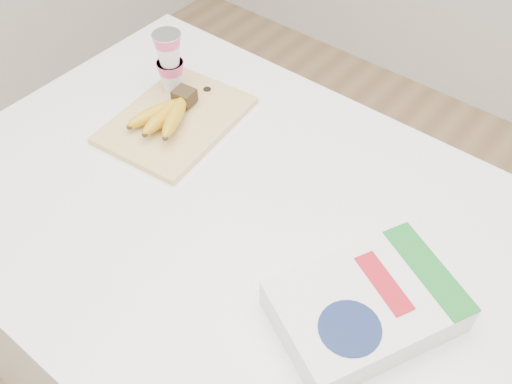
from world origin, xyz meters
TOP-DOWN VIEW (x-y plane):
  - room at (0.00, 0.00)m, footprint 4.00×4.00m
  - table at (0.00, 0.00)m, footprint 1.38×0.92m
  - cutting_board at (-0.33, 0.13)m, footprint 0.28×0.36m
  - bananas at (-0.33, 0.10)m, footprint 0.14×0.19m
  - yogurt_stack at (-0.41, 0.20)m, footprint 0.07×0.07m
  - cereal_box at (0.30, -0.04)m, footprint 0.32×0.37m

SIDE VIEW (x-z plane):
  - table at x=0.00m, z-range 0.00..1.03m
  - cutting_board at x=-0.33m, z-range 1.03..1.05m
  - cereal_box at x=0.30m, z-range 1.03..1.10m
  - bananas at x=-0.33m, z-range 1.04..1.10m
  - yogurt_stack at x=-0.41m, z-range 1.06..1.22m
  - room at x=0.00m, z-range -0.65..3.35m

